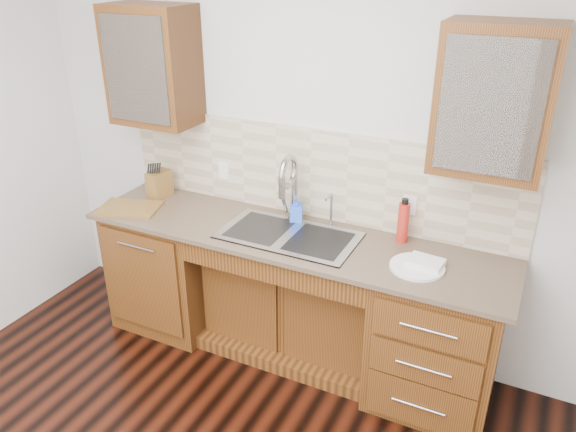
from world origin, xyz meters
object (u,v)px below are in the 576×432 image
at_px(soap_bottle, 296,209).
at_px(knife_block, 159,184).
at_px(cutting_board, 129,208).
at_px(water_bottle, 403,223).
at_px(plate, 417,267).

distance_m(soap_bottle, knife_block, 1.04).
xyz_separation_m(soap_bottle, cutting_board, (-1.09, -0.32, -0.08)).
height_order(soap_bottle, water_bottle, water_bottle).
relative_size(soap_bottle, cutting_board, 0.44).
bearing_deg(soap_bottle, knife_block, 161.71).
bearing_deg(cutting_board, plate, 2.45).
bearing_deg(plate, cutting_board, -177.55).
height_order(water_bottle, plate, water_bottle).
height_order(plate, cutting_board, same).
height_order(soap_bottle, cutting_board, soap_bottle).
bearing_deg(plate, soap_bottle, 164.22).
xyz_separation_m(soap_bottle, plate, (0.85, -0.24, -0.08)).
xyz_separation_m(plate, cutting_board, (-1.94, -0.08, 0.00)).
relative_size(knife_block, cutting_board, 0.48).
bearing_deg(water_bottle, plate, -58.67).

